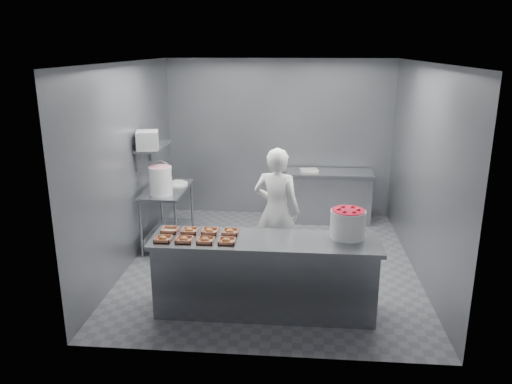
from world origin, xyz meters
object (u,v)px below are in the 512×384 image
service_counter (265,275)px  tray_3 (227,241)px  tray_2 (205,240)px  tray_1 (184,239)px  tray_4 (170,230)px  strawberry_tub (348,223)px  tray_6 (210,231)px  glaze_bucket (161,180)px  prep_table (168,208)px  appliance (147,140)px  worker (277,211)px  tray_0 (163,239)px  back_counter (329,196)px  tray_7 (230,232)px  tray_5 (190,230)px

service_counter → tray_3: tray_3 is taller
tray_2 → tray_1: bearing=180.0°
tray_4 → strawberry_tub: bearing=0.1°
tray_6 → glaze_bucket: bearing=123.7°
service_counter → tray_4: size_ratio=13.88×
tray_2 → tray_3: bearing=0.0°
prep_table → tray_2: tray_2 is taller
tray_6 → appliance: 2.08m
worker → tray_0: bearing=59.4°
tray_1 → strawberry_tub: bearing=8.9°
back_counter → glaze_bucket: bearing=-147.4°
tray_7 → glaze_bucket: (-1.22, 1.48, 0.20)m
prep_table → tray_1: bearing=-70.2°
tray_0 → tray_4: 0.29m
service_counter → glaze_bucket: size_ratio=5.08×
prep_table → tray_1: 2.25m
worker → strawberry_tub: bearing=144.8°
back_counter → tray_5: (-1.80, -3.11, 0.47)m
service_counter → appliance: bearing=137.3°
tray_1 → tray_2: bearing=0.0°
tray_4 → prep_table: bearing=105.9°
tray_6 → worker: bearing=52.8°
tray_5 → tray_1: bearing=-90.0°
worker → strawberry_tub: (0.85, -0.97, 0.21)m
service_counter → back_counter: same height
service_counter → tray_3: 0.64m
worker → strawberry_tub: size_ratio=4.36×
tray_3 → tray_6: same height
service_counter → strawberry_tub: bearing=8.9°
tray_0 → tray_1: (0.24, 0.00, 0.00)m
tray_1 → back_counter: bearing=62.1°
tray_2 → appliance: appliance is taller
tray_0 → glaze_bucket: 1.85m
tray_1 → tray_3: 0.48m
prep_table → glaze_bucket: 0.62m
tray_3 → tray_4: size_ratio=1.00×
tray_1 → tray_6: bearing=49.9°
glaze_bucket → appliance: (-0.18, 0.06, 0.58)m
tray_3 → service_counter: bearing=18.9°
worker → tray_2: bearing=73.1°
tray_6 → worker: (0.74, 0.97, -0.06)m
service_counter → back_counter: bearing=74.5°
service_counter → tray_3: bearing=-161.1°
service_counter → worker: size_ratio=1.50×
back_counter → tray_2: tray_2 is taller
appliance → tray_3: bearing=-66.8°
tray_2 → tray_7: 0.37m
tray_5 → strawberry_tub: (1.83, 0.00, 0.15)m
tray_6 → appliance: appliance is taller
back_counter → tray_0: 3.98m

